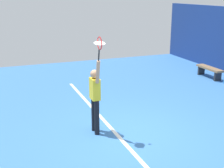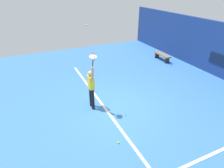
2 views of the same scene
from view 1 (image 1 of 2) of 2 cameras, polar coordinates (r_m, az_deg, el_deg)
name	(u,v)px [view 1 (image 1 of 2)]	position (r m, az deg, el deg)	size (l,w,h in m)	color
ground_plane	(129,134)	(8.18, 3.08, -9.19)	(18.00, 18.00, 0.00)	#3870B2
court_baseline	(118,136)	(8.07, 1.11, -9.50)	(10.00, 0.10, 0.01)	white
tennis_player	(95,96)	(7.92, -3.10, -2.15)	(0.61, 0.31, 1.99)	black
tennis_racket	(99,45)	(7.22, -2.31, 7.22)	(0.37, 0.27, 0.62)	black
court_bench	(209,70)	(13.92, 17.42, 2.49)	(1.40, 0.36, 0.45)	olive
water_bottle	(224,81)	(13.26, 19.90, 0.59)	(0.07, 0.07, 0.24)	#338CD8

